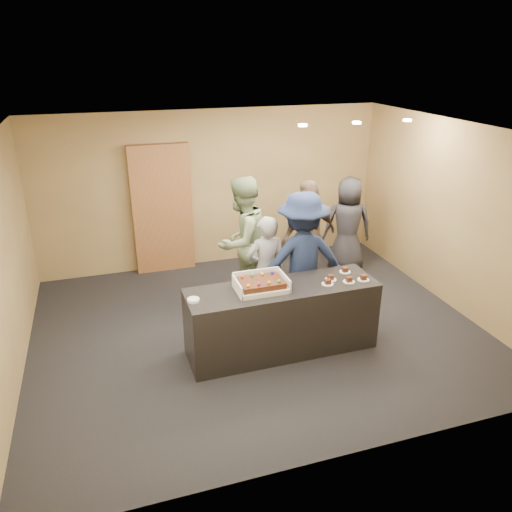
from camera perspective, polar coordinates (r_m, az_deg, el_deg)
The scene contains 17 objects.
room at distance 6.45m, azimuth 0.08°, elevation 2.11°, with size 6.04×6.00×2.70m.
serving_counter at distance 6.37m, azimuth 2.96°, elevation -7.17°, with size 2.40×0.70×0.90m, color black.
storage_cabinet at distance 8.59m, azimuth -10.66°, elevation 5.26°, with size 1.00×0.15×2.19m, color brown.
cake_box at distance 6.07m, azimuth 0.53°, elevation -3.44°, with size 0.62×0.43×0.18m.
sheet_cake at distance 6.03m, azimuth 0.60°, elevation -3.08°, with size 0.53×0.36×0.11m.
plate_stack at distance 5.85m, azimuth -7.17°, elevation -5.01°, with size 0.14×0.14×0.04m, color white.
slice_a at distance 6.27m, azimuth 8.19°, elevation -3.02°, with size 0.15×0.15×0.07m.
slice_b at distance 6.39m, azimuth 8.52°, elevation -2.52°, with size 0.15×0.15×0.07m.
slice_c at distance 6.37m, azimuth 10.57°, elevation -2.74°, with size 0.15×0.15×0.07m.
slice_d at distance 6.64m, azimuth 10.14°, elevation -1.63°, with size 0.15×0.15×0.07m.
slice_e at distance 6.46m, azimuth 12.18°, elevation -2.50°, with size 0.15×0.15×0.07m.
person_server_grey at distance 6.90m, azimuth 1.13°, elevation -1.59°, with size 0.57×0.37×1.56m, color gray.
person_sage_man at distance 7.36m, azimuth -1.61°, elevation 1.66°, with size 0.95×0.74×1.95m, color gray.
person_navy_man at distance 6.80m, azimuth 5.25°, elevation -0.48°, with size 1.23×0.71×1.90m, color #172242.
person_brown_extra at distance 7.81m, azimuth 6.04°, elevation 2.24°, with size 1.06×0.44×1.81m, color brown.
person_dark_suit at distance 8.60m, azimuth 10.42°, elevation 3.46°, with size 0.82×0.53×1.67m, color #26252A.
ceiling_spotlights at distance 7.20m, azimuth 11.44°, elevation 14.72°, with size 1.72×0.12×0.03m.
Camera 1 is at (-1.85, -5.74, 3.63)m, focal length 35.00 mm.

